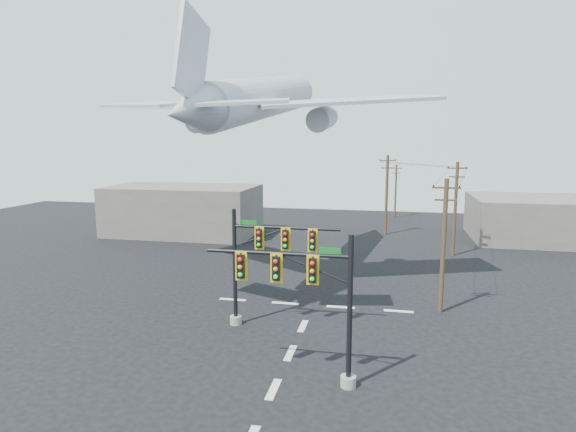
% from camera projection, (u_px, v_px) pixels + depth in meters
% --- Properties ---
extents(ground, '(120.00, 120.00, 0.00)m').
position_uv_depth(ground, '(273.00, 389.00, 22.79)').
color(ground, black).
rests_on(ground, ground).
extents(lane_markings, '(14.00, 21.20, 0.01)m').
position_uv_depth(lane_markings, '(295.00, 343.00, 27.94)').
color(lane_markings, beige).
rests_on(lane_markings, ground).
extents(signal_mast_near, '(7.33, 0.82, 7.44)m').
position_uv_depth(signal_mast_near, '(312.00, 300.00, 22.68)').
color(signal_mast_near, gray).
rests_on(signal_mast_near, ground).
extents(signal_mast_far, '(6.99, 0.82, 7.48)m').
position_uv_depth(signal_mast_far, '(260.00, 262.00, 29.81)').
color(signal_mast_far, gray).
rests_on(signal_mast_far, ground).
extents(utility_pole_a, '(1.84, 0.31, 9.18)m').
position_uv_depth(utility_pole_a, '(444.00, 244.00, 32.26)').
color(utility_pole_a, '#4C3420').
rests_on(utility_pole_a, ground).
extents(utility_pole_b, '(1.93, 0.32, 9.54)m').
position_uv_depth(utility_pole_b, '(455.00, 207.00, 48.41)').
color(utility_pole_b, '#4C3420').
rests_on(utility_pole_b, ground).
extents(utility_pole_c, '(2.00, 0.50, 9.84)m').
position_uv_depth(utility_pole_c, '(387.00, 193.00, 59.39)').
color(utility_pole_c, '#4C3420').
rests_on(utility_pole_c, ground).
extents(utility_pole_d, '(1.63, 0.57, 8.03)m').
position_uv_depth(utility_pole_d, '(396.00, 190.00, 72.84)').
color(utility_pole_d, '#4C3420').
rests_on(utility_pole_d, ground).
extents(power_lines, '(8.63, 41.33, 0.74)m').
position_uv_depth(power_lines, '(419.00, 169.00, 51.79)').
color(power_lines, black).
extents(airliner, '(28.66, 30.26, 7.94)m').
position_uv_depth(airliner, '(262.00, 99.00, 39.23)').
color(airliner, '#A4A8B0').
extents(building_left, '(18.00, 10.00, 6.00)m').
position_uv_depth(building_left, '(184.00, 210.00, 60.19)').
color(building_left, '#625C56').
rests_on(building_left, ground).
extents(building_right, '(14.00, 12.00, 5.00)m').
position_uv_depth(building_right, '(534.00, 219.00, 56.61)').
color(building_right, '#625C56').
rests_on(building_right, ground).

